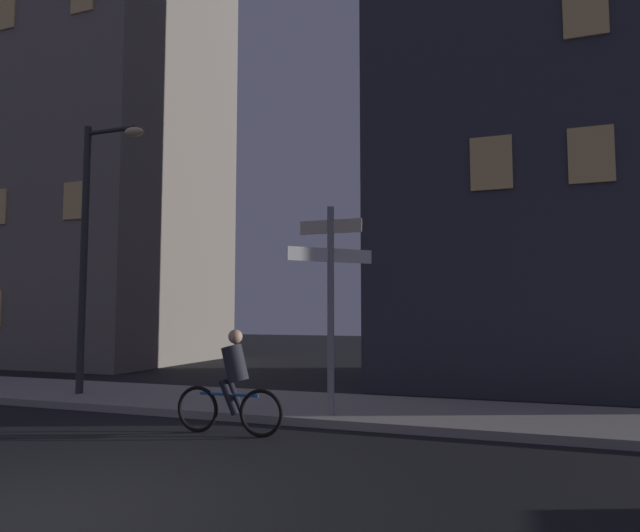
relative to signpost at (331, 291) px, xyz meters
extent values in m
plane|color=black|center=(-1.09, -5.26, -2.25)|extent=(80.00, 80.00, 0.00)
cube|color=gray|center=(-1.09, 0.95, -2.18)|extent=(40.00, 2.96, 0.14)
cylinder|color=gray|center=(0.00, 0.00, -0.32)|extent=(0.12, 0.12, 3.59)
cube|color=beige|center=(0.00, 0.00, 1.12)|extent=(1.14, 0.03, 0.24)
cube|color=white|center=(0.00, 0.00, 0.62)|extent=(1.18, 1.18, 0.24)
cylinder|color=#2D2D30|center=(-5.88, 0.52, 0.82)|extent=(0.16, 0.16, 5.86)
cylinder|color=#2D2D30|center=(-5.26, 0.52, 3.60)|extent=(1.24, 0.10, 0.10)
ellipsoid|color=#F9E099|center=(-4.64, 0.52, 3.50)|extent=(0.44, 0.28, 0.20)
torus|color=black|center=(-1.71, -1.48, -1.89)|extent=(0.72, 0.06, 0.72)
torus|color=black|center=(-0.61, -1.47, -1.89)|extent=(0.72, 0.06, 0.72)
cylinder|color=#1959A5|center=(-1.16, -1.48, -1.64)|extent=(1.00, 0.05, 0.04)
cylinder|color=#26262D|center=(-1.06, -1.47, -1.17)|extent=(0.45, 0.32, 0.61)
sphere|color=tan|center=(-1.06, -1.47, -0.75)|extent=(0.22, 0.22, 0.22)
cylinder|color=black|center=(-1.11, -1.57, -1.67)|extent=(0.34, 0.12, 0.55)
cylinder|color=black|center=(-1.11, -1.39, -1.67)|extent=(0.34, 0.12, 0.55)
cube|color=slate|center=(-13.56, 8.55, 7.81)|extent=(10.09, 7.51, 20.12)
cube|color=#F2C672|center=(-10.19, 4.77, 3.17)|extent=(0.90, 0.06, 1.20)
cube|color=#F2C672|center=(-13.56, 4.77, 10.02)|extent=(0.90, 0.06, 1.20)
cube|color=#383842|center=(4.57, 6.89, 7.20)|extent=(10.07, 6.59, 18.90)
cube|color=#F2C672|center=(2.56, 3.57, 2.93)|extent=(0.90, 0.06, 1.20)
cube|color=#F2C672|center=(4.57, 3.57, 2.93)|extent=(0.90, 0.06, 1.20)
cube|color=#F2C672|center=(4.57, 3.57, 6.11)|extent=(0.90, 0.06, 1.20)
camera|label=1|loc=(3.17, -9.36, -0.38)|focal=31.91mm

